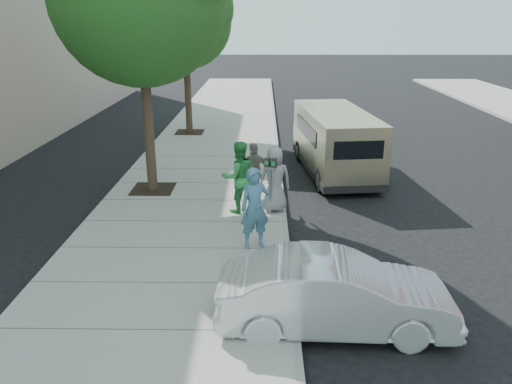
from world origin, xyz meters
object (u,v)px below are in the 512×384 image
tree_far (186,17)px  parking_meter (270,174)px  person_officer (255,208)px  person_green_shirt (239,177)px  person_striped_polo (254,172)px  person_gray_shirt (275,179)px  van (335,141)px  sedan (335,294)px

tree_far → parking_meter: tree_far is taller
person_officer → tree_far: bearing=88.1°
person_green_shirt → person_striped_polo: 0.93m
person_gray_shirt → parking_meter: bearing=48.3°
parking_meter → van: size_ratio=0.25×
sedan → person_green_shirt: person_green_shirt is taller
tree_far → sedan: bearing=-73.0°
parking_meter → person_green_shirt: (-0.80, 0.15, -0.13)m
sedan → tree_far: bearing=18.7°
parking_meter → van: 4.57m
parking_meter → person_green_shirt: bearing=-169.1°
van → sedan: bearing=-103.8°
person_striped_polo → tree_far: bearing=-86.3°
tree_far → person_gray_shirt: size_ratio=3.84×
van → person_gray_shirt: (-2.03, -3.84, -0.09)m
sedan → person_striped_polo: bearing=15.6°
parking_meter → sedan: size_ratio=0.38×
person_gray_shirt → person_green_shirt: bearing=-9.0°
parking_meter → person_officer: person_officer is taller
van → person_striped_polo: 3.98m
tree_far → person_green_shirt: bearing=-74.7°
van → sedan: van is taller
person_striped_polo → sedan: bearing=88.6°
person_officer → person_gray_shirt: person_officer is taller
van → person_gray_shirt: van is taller
van → person_gray_shirt: size_ratio=3.37×
sedan → person_gray_shirt: 5.02m
person_green_shirt → person_striped_polo: size_ratio=1.15×
van → person_green_shirt: size_ratio=3.10×
van → person_green_shirt: 4.87m
sedan → person_striped_polo: person_striped_polo is taller
person_green_shirt → person_gray_shirt: size_ratio=1.09×
van → person_green_shirt: bearing=-133.5°
parking_meter → person_striped_polo: person_striped_polo is taller
person_green_shirt → person_striped_polo: person_green_shirt is taller
van → sedan: (-1.14, -8.77, -0.45)m
person_officer → person_gray_shirt: size_ratio=1.05×
van → person_gray_shirt: 4.35m
van → person_officer: bearing=-119.0°
van → person_officer: (-2.49, -5.99, -0.05)m
person_striped_polo → parking_meter: bearing=97.7°
parking_meter → sedan: (1.00, -4.74, -0.57)m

